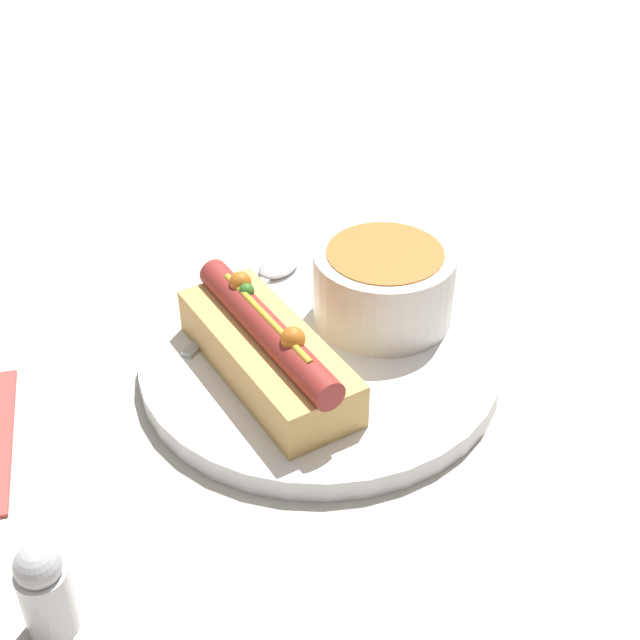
# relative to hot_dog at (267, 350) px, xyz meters

# --- Properties ---
(ground_plane) EXTENTS (4.00, 4.00, 0.00)m
(ground_plane) POSITION_rel_hot_dog_xyz_m (0.01, 0.05, -0.04)
(ground_plane) COLOR #BCB7AD
(dinner_plate) EXTENTS (0.28, 0.28, 0.02)m
(dinner_plate) POSITION_rel_hot_dog_xyz_m (0.01, 0.05, -0.03)
(dinner_plate) COLOR white
(dinner_plate) RESTS_ON ground_plane
(hot_dog) EXTENTS (0.18, 0.11, 0.06)m
(hot_dog) POSITION_rel_hot_dog_xyz_m (0.00, 0.00, 0.00)
(hot_dog) COLOR #DBAD60
(hot_dog) RESTS_ON dinner_plate
(soup_bowl) EXTENTS (0.11, 0.11, 0.06)m
(soup_bowl) POSITION_rel_hot_dog_xyz_m (0.01, 0.12, 0.01)
(soup_bowl) COLOR silver
(soup_bowl) RESTS_ON dinner_plate
(spoon) EXTENTS (0.06, 0.16, 0.01)m
(spoon) POSITION_rel_hot_dog_xyz_m (-0.09, 0.09, -0.02)
(spoon) COLOR #B7B7BC
(spoon) RESTS_ON dinner_plate
(salt_shaker) EXTENTS (0.03, 0.03, 0.07)m
(salt_shaker) POSITION_rel_hot_dog_xyz_m (0.06, -0.23, -0.01)
(salt_shaker) COLOR silver
(salt_shaker) RESTS_ON ground_plane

